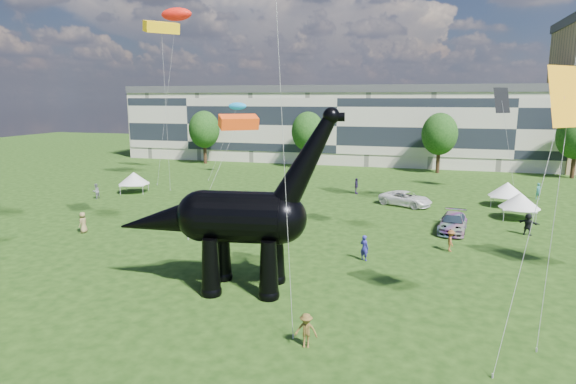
# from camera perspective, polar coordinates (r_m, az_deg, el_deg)

# --- Properties ---
(ground) EXTENTS (220.00, 220.00, 0.00)m
(ground) POSITION_cam_1_polar(r_m,az_deg,el_deg) (25.02, 0.38, -15.10)
(ground) COLOR #16330C
(ground) RESTS_ON ground
(terrace_row) EXTENTS (78.00, 11.00, 12.00)m
(terrace_row) POSITION_cam_1_polar(r_m,az_deg,el_deg) (84.95, 6.46, 7.63)
(terrace_row) COLOR beige
(terrace_row) RESTS_ON ground
(tree_far_left) EXTENTS (5.20, 5.20, 9.44)m
(tree_far_left) POSITION_cam_1_polar(r_m,az_deg,el_deg) (83.00, -9.91, 7.66)
(tree_far_left) COLOR #382314
(tree_far_left) RESTS_ON ground
(tree_mid_left) EXTENTS (5.20, 5.20, 9.44)m
(tree_mid_left) POSITION_cam_1_polar(r_m,az_deg,el_deg) (76.92, 2.37, 7.55)
(tree_mid_left) COLOR #382314
(tree_mid_left) RESTS_ON ground
(tree_mid_right) EXTENTS (5.20, 5.20, 9.44)m
(tree_mid_right) POSITION_cam_1_polar(r_m,az_deg,el_deg) (74.81, 17.55, 6.95)
(tree_mid_right) COLOR #382314
(tree_mid_right) RESTS_ON ground
(dinosaur_sculpture) EXTENTS (13.49, 4.31, 10.98)m
(dinosaur_sculpture) POSITION_cam_1_polar(r_m,az_deg,el_deg) (27.90, -6.48, -3.29)
(dinosaur_sculpture) COLOR black
(dinosaur_sculpture) RESTS_ON ground
(car_silver) EXTENTS (3.32, 4.77, 1.51)m
(car_silver) POSITION_cam_1_polar(r_m,az_deg,el_deg) (49.36, -9.45, -1.08)
(car_silver) COLOR #B4B4B9
(car_silver) RESTS_ON ground
(car_grey) EXTENTS (4.89, 3.52, 1.53)m
(car_grey) POSITION_cam_1_polar(r_m,az_deg,el_deg) (45.50, -10.07, -2.13)
(car_grey) COLOR slate
(car_grey) RESTS_ON ground
(car_white) EXTENTS (5.98, 4.49, 1.51)m
(car_white) POSITION_cam_1_polar(r_m,az_deg,el_deg) (51.40, 13.76, -0.77)
(car_white) COLOR white
(car_white) RESTS_ON ground
(car_dark) EXTENTS (2.79, 5.48, 1.52)m
(car_dark) POSITION_cam_1_polar(r_m,az_deg,el_deg) (42.66, 18.97, -3.47)
(car_dark) COLOR #595960
(car_dark) RESTS_ON ground
(gazebo_near) EXTENTS (3.92, 3.92, 2.50)m
(gazebo_near) POSITION_cam_1_polar(r_m,az_deg,el_deg) (49.10, 25.77, -0.93)
(gazebo_near) COLOR white
(gazebo_near) RESTS_ON ground
(gazebo_far) EXTENTS (4.32, 4.32, 2.54)m
(gazebo_far) POSITION_cam_1_polar(r_m,az_deg,el_deg) (54.39, 24.55, 0.28)
(gazebo_far) COLOR white
(gazebo_far) RESTS_ON ground
(gazebo_left) EXTENTS (4.44, 4.44, 2.45)m
(gazebo_left) POSITION_cam_1_polar(r_m,az_deg,el_deg) (59.54, -17.79, 1.56)
(gazebo_left) COLOR silver
(gazebo_left) RESTS_ON ground
(visitors) EXTENTS (48.09, 39.25, 1.85)m
(visitors) POSITION_cam_1_polar(r_m,az_deg,el_deg) (41.25, 4.85, -3.22)
(visitors) COLOR gray
(visitors) RESTS_ON ground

